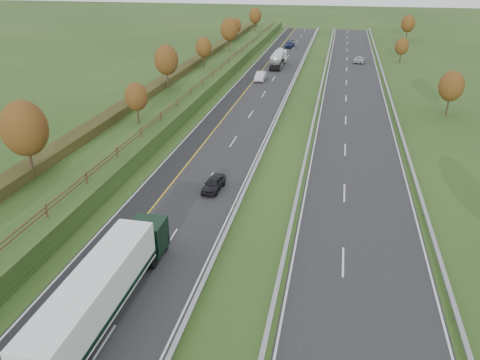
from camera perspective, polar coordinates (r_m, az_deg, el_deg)
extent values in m
plane|color=#264217|center=(66.31, 6.45, 6.60)|extent=(400.00, 400.00, 0.00)
cube|color=#242427|center=(72.13, 0.48, 8.30)|extent=(10.50, 200.00, 0.04)
cube|color=#242427|center=(70.88, 13.78, 7.27)|extent=(10.50, 200.00, 0.04)
cube|color=black|center=(72.93, -2.44, 8.47)|extent=(3.00, 200.00, 0.04)
cube|color=silver|center=(73.24, -3.44, 8.54)|extent=(0.15, 200.00, 0.01)
cube|color=gold|center=(72.58, -1.28, 8.43)|extent=(0.15, 200.00, 0.01)
cube|color=silver|center=(71.34, 4.50, 8.06)|extent=(0.15, 200.00, 0.01)
cube|color=silver|center=(70.85, 9.68, 7.66)|extent=(0.15, 200.00, 0.01)
cube|color=silver|center=(71.25, 17.85, 6.90)|extent=(0.15, 200.00, 0.01)
cube|color=silver|center=(30.60, -16.65, -19.08)|extent=(0.15, 4.00, 0.01)
cube|color=silver|center=(39.10, -8.62, -7.38)|extent=(0.15, 4.00, 0.01)
cube|color=silver|center=(37.11, 12.46, -9.69)|extent=(0.15, 4.00, 0.01)
cube|color=silver|center=(49.08, -3.90, -0.05)|extent=(0.15, 4.00, 0.01)
cube|color=silver|center=(47.52, 12.60, -1.53)|extent=(0.15, 4.00, 0.01)
cube|color=silver|center=(59.81, -0.83, 4.73)|extent=(0.15, 4.00, 0.01)
cube|color=silver|center=(58.54, 12.70, 3.64)|extent=(0.15, 4.00, 0.01)
cube|color=silver|center=(70.95, 1.32, 8.03)|extent=(0.15, 4.00, 0.01)
cube|color=silver|center=(69.88, 12.76, 7.15)|extent=(0.15, 4.00, 0.01)
cube|color=silver|center=(82.33, 2.89, 10.42)|extent=(0.15, 4.00, 0.01)
cube|color=silver|center=(81.41, 12.81, 9.67)|extent=(0.15, 4.00, 0.01)
cube|color=silver|center=(93.87, 4.10, 12.22)|extent=(0.15, 4.00, 0.01)
cube|color=silver|center=(93.06, 12.84, 11.56)|extent=(0.15, 4.00, 0.01)
cube|color=silver|center=(105.51, 5.06, 13.63)|extent=(0.15, 4.00, 0.01)
cube|color=silver|center=(104.79, 12.87, 13.03)|extent=(0.15, 4.00, 0.01)
cube|color=silver|center=(117.22, 5.83, 14.75)|extent=(0.15, 4.00, 0.01)
cube|color=silver|center=(116.57, 12.89, 14.21)|extent=(0.15, 4.00, 0.01)
cube|color=silver|center=(128.98, 6.47, 15.66)|extent=(0.15, 4.00, 0.01)
cube|color=silver|center=(128.40, 12.91, 15.17)|extent=(0.15, 4.00, 0.01)
cube|color=silver|center=(140.79, 7.00, 16.42)|extent=(0.15, 4.00, 0.01)
cube|color=silver|center=(140.25, 12.92, 15.96)|extent=(0.15, 4.00, 0.01)
cube|color=silver|center=(152.62, 7.46, 17.06)|extent=(0.15, 4.00, 0.01)
cube|color=silver|center=(152.13, 12.94, 16.64)|extent=(0.15, 4.00, 0.01)
cube|color=silver|center=(164.48, 7.85, 17.61)|extent=(0.15, 4.00, 0.01)
cube|color=silver|center=(164.02, 12.95, 17.21)|extent=(0.15, 4.00, 0.01)
cube|color=#264217|center=(75.41, -9.38, 9.49)|extent=(12.00, 200.00, 2.00)
cube|color=#313516|center=(75.75, -10.90, 10.66)|extent=(2.20, 180.00, 1.10)
cube|color=#422B19|center=(73.54, -6.13, 10.54)|extent=(0.08, 184.00, 0.10)
cube|color=#422B19|center=(73.44, -6.14, 10.84)|extent=(0.08, 184.00, 0.10)
cube|color=#422B19|center=(40.94, -22.53, -3.48)|extent=(0.12, 0.12, 1.20)
cube|color=#422B19|center=(45.80, -18.22, 0.27)|extent=(0.12, 0.12, 1.20)
cube|color=#422B19|center=(51.03, -14.76, 3.27)|extent=(0.12, 0.12, 1.20)
cube|color=#422B19|center=(56.52, -11.94, 5.69)|extent=(0.12, 0.12, 1.20)
cube|color=#422B19|center=(62.21, -9.61, 7.67)|extent=(0.12, 0.12, 1.20)
cube|color=#422B19|center=(68.04, -7.67, 9.31)|extent=(0.12, 0.12, 1.20)
cube|color=#422B19|center=(73.99, -6.01, 10.67)|extent=(0.12, 0.12, 1.20)
cube|color=#422B19|center=(80.02, -4.60, 11.83)|extent=(0.12, 0.12, 1.20)
cube|color=#422B19|center=(86.11, -3.37, 12.81)|extent=(0.12, 0.12, 1.20)
cube|color=#422B19|center=(92.27, -2.30, 13.66)|extent=(0.12, 0.12, 1.20)
cube|color=#422B19|center=(98.47, -1.36, 14.40)|extent=(0.12, 0.12, 1.20)
cube|color=#422B19|center=(104.70, -0.52, 15.05)|extent=(0.12, 0.12, 1.20)
cube|color=#422B19|center=(110.97, 0.23, 15.62)|extent=(0.12, 0.12, 1.20)
cube|color=#422B19|center=(117.26, 0.90, 16.13)|extent=(0.12, 0.12, 1.20)
cube|color=#422B19|center=(123.57, 1.50, 16.59)|extent=(0.12, 0.12, 1.20)
cube|color=#422B19|center=(129.90, 2.05, 17.00)|extent=(0.12, 0.12, 1.20)
cube|color=#422B19|center=(136.25, 2.55, 17.37)|extent=(0.12, 0.12, 1.20)
cube|color=#422B19|center=(142.61, 3.01, 17.71)|extent=(0.12, 0.12, 1.20)
cube|color=#422B19|center=(148.98, 3.43, 18.01)|extent=(0.12, 0.12, 1.20)
cube|color=#422B19|center=(155.36, 3.81, 18.29)|extent=(0.12, 0.12, 1.20)
cube|color=#422B19|center=(161.76, 4.17, 18.55)|extent=(0.12, 0.12, 1.20)
cube|color=gray|center=(71.10, 5.04, 8.46)|extent=(0.32, 200.00, 0.18)
cube|color=gray|center=(28.91, -8.35, -20.62)|extent=(0.10, 0.14, 0.56)
cube|color=gray|center=(33.86, -4.31, -12.41)|extent=(0.10, 0.14, 0.56)
cube|color=gray|center=(39.44, -1.52, -6.37)|extent=(0.10, 0.14, 0.56)
cube|color=gray|center=(45.41, 0.51, -1.85)|extent=(0.10, 0.14, 0.56)
cube|color=gray|center=(51.64, 2.05, 1.59)|extent=(0.10, 0.14, 0.56)
cube|color=gray|center=(58.04, 3.26, 4.29)|extent=(0.10, 0.14, 0.56)
cube|color=gray|center=(64.57, 4.23, 6.44)|extent=(0.10, 0.14, 0.56)
cube|color=gray|center=(71.19, 5.03, 8.20)|extent=(0.10, 0.14, 0.56)
cube|color=gray|center=(77.88, 5.69, 9.65)|extent=(0.10, 0.14, 0.56)
cube|color=gray|center=(84.62, 6.26, 10.87)|extent=(0.10, 0.14, 0.56)
cube|color=gray|center=(91.39, 6.75, 11.91)|extent=(0.10, 0.14, 0.56)
cube|color=gray|center=(98.20, 7.17, 12.81)|extent=(0.10, 0.14, 0.56)
cube|color=gray|center=(105.03, 7.54, 13.59)|extent=(0.10, 0.14, 0.56)
cube|color=gray|center=(111.89, 7.86, 14.27)|extent=(0.10, 0.14, 0.56)
cube|color=gray|center=(118.76, 8.15, 14.87)|extent=(0.10, 0.14, 0.56)
cube|color=gray|center=(125.64, 8.41, 15.41)|extent=(0.10, 0.14, 0.56)
cube|color=gray|center=(132.54, 8.65, 15.89)|extent=(0.10, 0.14, 0.56)
cube|color=gray|center=(139.44, 8.86, 16.33)|extent=(0.10, 0.14, 0.56)
cube|color=gray|center=(146.36, 9.05, 16.72)|extent=(0.10, 0.14, 0.56)
cube|color=gray|center=(153.28, 9.23, 17.08)|extent=(0.10, 0.14, 0.56)
cube|color=gray|center=(160.21, 9.39, 17.40)|extent=(0.10, 0.14, 0.56)
cube|color=gray|center=(167.15, 9.54, 17.70)|extent=(0.10, 0.14, 0.56)
cube|color=gray|center=(70.71, 9.18, 8.14)|extent=(0.32, 200.00, 0.18)
cube|color=gray|center=(33.04, 4.47, -13.52)|extent=(0.10, 0.14, 0.56)
cube|color=gray|center=(38.73, 5.90, -7.15)|extent=(0.10, 0.14, 0.56)
cube|color=gray|center=(44.80, 6.92, -2.45)|extent=(0.10, 0.14, 0.56)
cube|color=gray|center=(51.10, 7.69, 1.11)|extent=(0.10, 0.14, 0.56)
cube|color=gray|center=(57.57, 8.29, 3.88)|extent=(0.10, 0.14, 0.56)
cube|color=gray|center=(64.15, 8.77, 6.08)|extent=(0.10, 0.14, 0.56)
cube|color=gray|center=(70.80, 9.16, 7.88)|extent=(0.10, 0.14, 0.56)
cube|color=gray|center=(77.52, 9.49, 9.36)|extent=(0.10, 0.14, 0.56)
cube|color=gray|center=(84.29, 9.77, 10.61)|extent=(0.10, 0.14, 0.56)
cube|color=gray|center=(91.09, 10.00, 11.67)|extent=(0.10, 0.14, 0.56)
cube|color=gray|center=(97.92, 10.21, 12.58)|extent=(0.10, 0.14, 0.56)
cube|color=gray|center=(104.77, 10.39, 13.37)|extent=(0.10, 0.14, 0.56)
cube|color=gray|center=(111.64, 10.55, 14.07)|extent=(0.10, 0.14, 0.56)
cube|color=gray|center=(118.52, 10.69, 14.68)|extent=(0.10, 0.14, 0.56)
cube|color=gray|center=(125.42, 10.82, 15.23)|extent=(0.10, 0.14, 0.56)
cube|color=gray|center=(132.33, 10.93, 15.72)|extent=(0.10, 0.14, 0.56)
cube|color=gray|center=(139.25, 11.03, 16.16)|extent=(0.10, 0.14, 0.56)
cube|color=gray|center=(146.17, 11.13, 16.56)|extent=(0.10, 0.14, 0.56)
cube|color=gray|center=(153.10, 11.21, 16.92)|extent=(0.10, 0.14, 0.56)
cube|color=gray|center=(160.04, 11.29, 17.25)|extent=(0.10, 0.14, 0.56)
cube|color=gray|center=(166.99, 11.37, 17.56)|extent=(0.10, 0.14, 0.56)
cube|color=gray|center=(71.18, 18.51, 7.27)|extent=(0.32, 200.00, 0.18)
cube|color=gray|center=(34.03, 24.73, -14.87)|extent=(0.10, 0.14, 0.56)
cube|color=gray|center=(45.53, 21.49, -3.68)|extent=(0.10, 0.14, 0.56)
cube|color=gray|center=(58.14, 19.65, 2.85)|extent=(0.10, 0.14, 0.56)
cube|color=gray|center=(71.27, 18.48, 7.01)|extent=(0.10, 0.14, 0.56)
cube|color=gray|center=(84.68, 17.66, 9.86)|extent=(0.10, 0.14, 0.56)
cube|color=gray|center=(98.26, 17.05, 11.93)|extent=(0.10, 0.14, 0.56)
cube|color=gray|center=(111.94, 16.59, 13.50)|extent=(0.10, 0.14, 0.56)
cube|color=gray|center=(125.69, 16.23, 14.72)|extent=(0.10, 0.14, 0.56)
cube|color=gray|center=(139.49, 15.93, 15.70)|extent=(0.10, 0.14, 0.56)
cube|color=gray|center=(153.32, 15.68, 16.50)|extent=(0.10, 0.14, 0.56)
cube|color=gray|center=(167.19, 15.48, 17.17)|extent=(0.10, 0.14, 0.56)
cylinder|color=#2D2116|center=(48.34, -24.06, 1.87)|extent=(0.24, 0.24, 3.15)
ellipsoid|color=#512F11|center=(47.22, -24.79, 5.73)|extent=(4.20, 4.20, 5.25)
cylinder|color=#2D2116|center=(61.70, -12.33, 7.77)|extent=(0.24, 0.24, 2.16)
ellipsoid|color=#512F11|center=(61.05, -12.53, 9.89)|extent=(2.88, 2.88, 3.60)
cylinder|color=#2D2116|center=(78.61, -8.82, 12.00)|extent=(0.24, 0.24, 2.88)
ellipsoid|color=#512F11|center=(77.97, -8.97, 14.27)|extent=(3.84, 3.84, 4.80)
cylinder|color=#2D2116|center=(95.08, -4.42, 14.30)|extent=(0.24, 0.24, 2.34)
ellipsoid|color=#512F11|center=(94.64, -4.47, 15.83)|extent=(3.12, 3.12, 3.90)
cylinder|color=#2D2116|center=(111.94, -1.28, 16.18)|extent=(0.24, 0.24, 3.06)
ellipsoid|color=#512F11|center=(111.47, -1.30, 17.89)|extent=(4.08, 4.08, 5.10)
cylinder|color=#2D2116|center=(129.91, -0.53, 17.25)|extent=(0.24, 0.24, 2.25)
ellipsoid|color=#512F11|center=(129.60, -0.53, 18.33)|extent=(3.00, 3.00, 3.75)
cylinder|color=#2D2116|center=(147.01, 1.86, 18.24)|extent=(0.24, 0.24, 2.70)
ellipsoid|color=#512F11|center=(146.68, 1.88, 19.39)|extent=(3.60, 3.60, 4.50)
cylinder|color=#2D2116|center=(77.02, 23.99, 8.26)|extent=(0.24, 0.24, 2.70)
ellipsoid|color=#512F11|center=(76.32, 24.38, 10.39)|extent=(3.60, 3.60, 4.50)
cylinder|color=#2D2116|center=(115.18, 18.95, 13.93)|extent=(0.24, 0.24, 2.25)
ellipsoid|color=#512F11|center=(114.78, 19.12, 15.14)|extent=(3.00, 3.00, 3.75)
cylinder|color=#2D2116|center=(150.08, 19.64, 16.30)|extent=(0.24, 0.24, 2.93)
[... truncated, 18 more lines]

